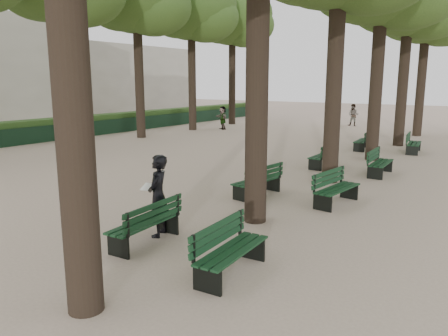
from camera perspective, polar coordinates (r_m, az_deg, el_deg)
The scene contains 19 objects.
ground at distance 9.27m, azimuth -13.71°, elevation -9.94°, with size 120.00×120.00×0.00m, color #BFA690.
tree_central_5 at distance 29.52m, azimuth 25.09°, elevation 18.75°, with size 6.00×6.00×9.95m.
tree_far_4 at distance 30.48m, azimuth -4.32°, elevation 20.40°, with size 6.00×6.00×10.45m.
tree_far_5 at distance 34.52m, azimuth 1.09°, elevation 19.35°, with size 6.00×6.00×10.45m.
bench_left_0 at distance 9.20m, azimuth -10.29°, elevation -8.15°, with size 0.68×1.83×0.92m.
bench_left_1 at distance 12.82m, azimuth 4.34°, elevation -2.43°, with size 0.80×1.86×0.92m.
bench_left_2 at distance 17.45m, azimuth 12.77°, elevation 1.00°, with size 0.57×1.80×0.92m.
bench_left_3 at distance 22.40m, azimuth 17.65°, elevation 2.98°, with size 0.69×1.83×0.92m.
bench_right_0 at distance 7.71m, azimuth 1.02°, elevation -11.89°, with size 0.67×1.83×0.92m.
bench_right_1 at distance 12.26m, azimuth 14.50°, elevation -3.40°, with size 0.79×1.86×0.92m.
bench_right_2 at distance 16.51m, azimuth 19.74°, elevation 0.04°, with size 0.63×1.82×0.92m.
bench_right_3 at distance 22.24m, azimuth 23.52°, elevation 2.51°, with size 0.76×1.85×0.92m.
man_with_map at distance 9.47m, azimuth -8.60°, elevation -3.61°, with size 0.73×0.79×1.78m.
pedestrian_a at distance 34.11m, azimuth 16.54°, elevation 6.65°, with size 0.79×0.33×1.63m, color #262628.
pedestrian_d at distance 33.37m, azimuth 14.46°, elevation 6.57°, with size 0.74×0.30×1.52m, color #262628.
pedestrian_e at distance 30.42m, azimuth -0.18°, elevation 6.57°, with size 1.48×0.32×1.60m, color #262628.
fence at distance 27.38m, azimuth -18.22°, elevation 4.75°, with size 0.08×42.00×0.90m, color black.
hedge at distance 27.92m, azimuth -19.14°, elevation 5.11°, with size 1.20×42.00×1.20m, color #234417.
building_far at distance 53.26m, azimuth -14.36°, elevation 11.16°, with size 12.00×16.00×7.00m, color #B7B2A3.
Camera 1 is at (6.46, -5.77, 3.31)m, focal length 35.00 mm.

